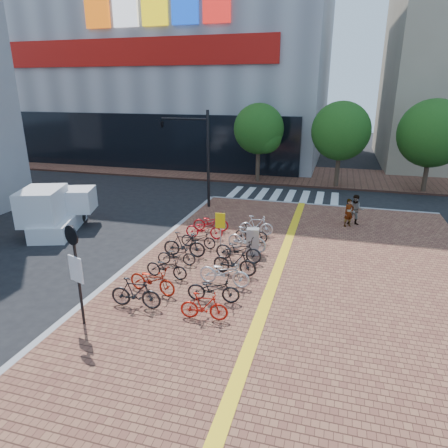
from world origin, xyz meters
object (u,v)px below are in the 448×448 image
(utility_box, at_px, (253,241))
(bike_14, at_px, (251,233))
(bike_3, at_px, (177,255))
(bike_6, at_px, (204,229))
(bike_13, at_px, (247,239))
(bike_0, at_px, (136,293))
(bike_2, at_px, (167,267))
(bike_10, at_px, (224,272))
(bike_5, at_px, (198,238))
(yellow_sign, at_px, (220,224))
(box_truck, at_px, (57,211))
(pedestrian_b, at_px, (356,210))
(bike_12, at_px, (238,250))
(pedestrian_a, at_px, (349,213))
(bike_7, at_px, (211,222))
(bike_11, at_px, (235,262))
(bike_8, at_px, (204,306))
(bike_4, at_px, (184,244))
(bike_9, at_px, (213,289))
(traffic_light_pole, at_px, (187,141))
(bike_15, at_px, (256,226))
(bike_1, at_px, (152,280))
(notice_sign, at_px, (76,264))

(utility_box, bearing_deg, bike_14, 105.12)
(bike_3, relative_size, bike_6, 0.87)
(bike_13, height_order, bike_14, bike_13)
(bike_0, relative_size, bike_2, 1.04)
(bike_6, distance_m, bike_10, 5.01)
(bike_10, bearing_deg, bike_5, 37.14)
(bike_14, bearing_deg, bike_5, 117.51)
(yellow_sign, bearing_deg, bike_6, 140.03)
(bike_6, bearing_deg, utility_box, -119.77)
(bike_0, xyz_separation_m, yellow_sign, (1.20, 5.88, 0.61))
(bike_5, bearing_deg, box_truck, 89.40)
(bike_14, relative_size, pedestrian_b, 0.96)
(bike_12, bearing_deg, bike_2, 139.93)
(pedestrian_a, xyz_separation_m, pedestrian_b, (0.36, 0.39, 0.07))
(bike_7, height_order, bike_11, bike_11)
(bike_8, distance_m, yellow_sign, 6.12)
(bike_4, distance_m, bike_5, 1.17)
(bike_5, distance_m, bike_9, 4.97)
(bike_2, distance_m, bike_10, 2.30)
(bike_0, relative_size, box_truck, 0.39)
(bike_0, distance_m, bike_9, 2.60)
(box_truck, bearing_deg, bike_0, -38.30)
(bike_14, xyz_separation_m, utility_box, (0.35, -1.31, 0.11))
(bike_3, relative_size, pedestrian_b, 0.97)
(yellow_sign, distance_m, box_truck, 8.84)
(bike_8, bearing_deg, bike_14, -6.55)
(bike_9, relative_size, bike_12, 0.90)
(traffic_light_pole, bearing_deg, bike_8, -67.18)
(bike_8, xyz_separation_m, bike_13, (0.05, 5.88, 0.09))
(bike_0, distance_m, bike_10, 3.34)
(bike_6, distance_m, yellow_sign, 1.57)
(bike_3, height_order, bike_8, bike_8)
(bike_15, bearing_deg, bike_1, 154.53)
(notice_sign, bearing_deg, bike_0, 50.51)
(bike_15, relative_size, pedestrian_b, 1.02)
(bike_11, xyz_separation_m, bike_14, (-0.10, 3.51, -0.06))
(box_truck, bearing_deg, bike_2, -25.71)
(bike_5, bearing_deg, bike_13, -81.42)
(bike_14, xyz_separation_m, yellow_sign, (-1.23, -0.94, 0.67))
(bike_11, distance_m, yellow_sign, 2.95)
(bike_2, distance_m, bike_5, 3.26)
(bike_9, bearing_deg, bike_2, 54.97)
(bike_3, xyz_separation_m, bike_11, (2.53, -0.23, 0.11))
(bike_4, xyz_separation_m, bike_12, (2.38, 0.15, -0.03))
(bike_12, bearing_deg, bike_1, 151.76)
(bike_1, distance_m, bike_10, 2.63)
(bike_8, bearing_deg, traffic_light_pole, 16.42)
(bike_4, relative_size, bike_11, 1.05)
(bike_9, bearing_deg, bike_10, -7.76)
(bike_3, xyz_separation_m, pedestrian_b, (7.23, 7.41, 0.40))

